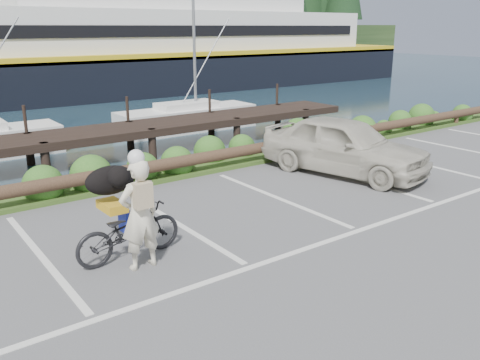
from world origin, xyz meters
The scene contains 7 objects.
ground centered at (0.00, 0.00, 0.00)m, with size 72.00×72.00×0.00m, color #525254.
vegetation_strip centered at (0.00, 5.30, 0.05)m, with size 34.00×1.60×0.10m, color #3D5B21.
log_rail centered at (0.00, 4.60, 0.00)m, with size 32.00×0.30×0.60m, color #443021, non-canonical shape.
bicycle centered at (-1.40, 1.08, 0.49)m, with size 0.64×1.85×0.97m, color black.
cyclist centered at (-1.39, 0.65, 0.90)m, with size 0.66×0.43×1.80m, color silver.
dog centered at (-1.42, 1.68, 1.22)m, with size 0.87×0.43×0.50m, color black.
parked_car centered at (5.32, 2.53, 0.75)m, with size 1.78×4.42×1.51m, color beige.
Camera 1 is at (-4.52, -6.27, 3.72)m, focal length 38.00 mm.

